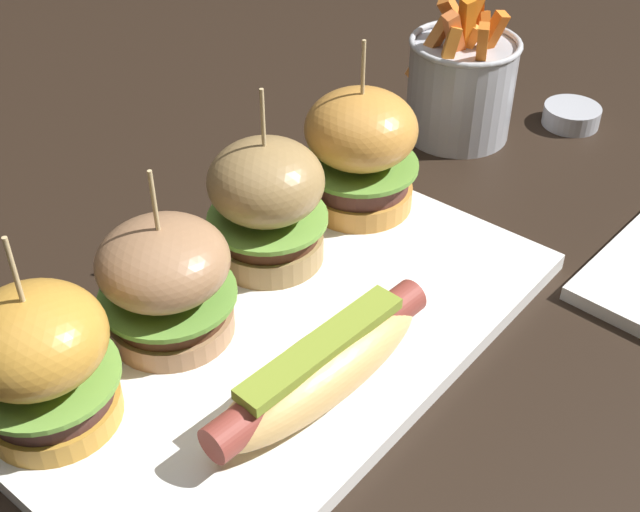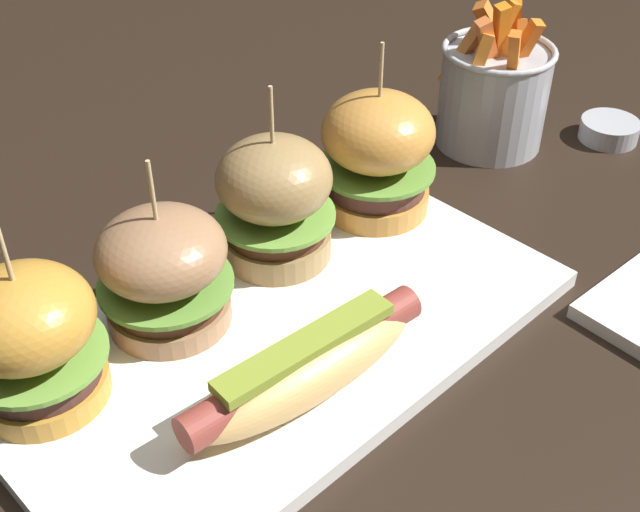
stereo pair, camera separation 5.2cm
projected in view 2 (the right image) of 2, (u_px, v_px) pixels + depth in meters
The scene contains 9 objects.
ground_plane at pixel (279, 338), 0.61m from camera, with size 3.00×3.00×0.00m, color black.
platter_main at pixel (279, 331), 0.60m from camera, with size 0.42×0.24×0.01m, color white.
hot_dog at pixel (306, 366), 0.53m from camera, with size 0.19×0.06×0.04m.
slider_far_left at pixel (30, 338), 0.51m from camera, with size 0.09×0.09×0.14m.
slider_center_left at pixel (164, 270), 0.57m from camera, with size 0.10×0.10×0.13m.
slider_center_right at pixel (275, 199), 0.63m from camera, with size 0.09×0.09×0.15m.
slider_far_right at pixel (377, 153), 0.68m from camera, with size 0.10×0.10×0.15m.
fries_bucket at pixel (494, 92), 0.80m from camera, with size 0.11×0.11×0.15m.
sauce_ramekin at pixel (609, 129), 0.83m from camera, with size 0.06×0.06×0.02m.
Camera 2 is at (-0.29, -0.34, 0.42)m, focal length 46.21 mm.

